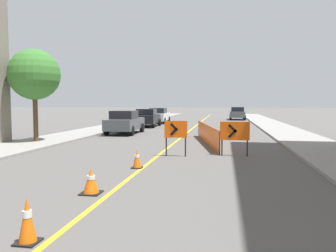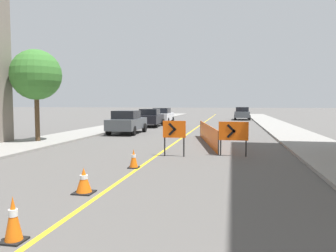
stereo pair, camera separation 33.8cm
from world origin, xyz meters
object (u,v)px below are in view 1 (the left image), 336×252
Objects in this scene: parked_car_curb_mid at (147,118)px; parked_car_curb_near at (125,122)px; traffic_cone_fifth at (137,159)px; traffic_cone_third at (27,220)px; parked_car_curb_far at (158,116)px; arrow_barricade_secondary at (235,132)px; parked_car_opposite_side at (237,113)px; traffic_cone_fourth at (91,181)px; arrow_barricade_primary at (176,131)px; street_tree_left_near at (34,75)px.

parked_car_curb_near is at bearing -92.89° from parked_car_curb_mid.
parked_car_curb_near is at bearing 109.23° from traffic_cone_fifth.
traffic_cone_fifth is (0.12, 5.82, -0.05)m from traffic_cone_third.
arrow_barricade_secondary is at bearing -70.83° from parked_car_curb_far.
parked_car_curb_mid is at bearing 115.51° from arrow_barricade_secondary.
parked_car_curb_far is at bearing 88.51° from parked_car_curb_near.
parked_car_opposite_side reaches higher than arrow_barricade_secondary.
arrow_barricade_secondary reaches higher than traffic_cone_fourth.
traffic_cone_third is 8.45m from arrow_barricade_primary.
parked_car_curb_far is (-3.77, 26.29, 0.50)m from traffic_cone_fourth.
street_tree_left_near is (-6.79, 11.17, 3.21)m from traffic_cone_third.
parked_car_curb_mid is (-4.02, 18.10, 0.50)m from traffic_cone_fifth.
parked_car_curb_near is at bearing 102.62° from traffic_cone_third.
arrow_barricade_primary is at bearing 78.40° from traffic_cone_fourth.
traffic_cone_fifth is 23.55m from parked_car_curb_far.
traffic_cone_third is 17.63m from parked_car_curb_near.
arrow_barricade_primary reaches higher than traffic_cone_fourth.
traffic_cone_fifth is at bearing -72.56° from parked_car_curb_near.
arrow_barricade_primary is 1.03× the size of arrow_barricade_secondary.
arrow_barricade_secondary reaches higher than traffic_cone_third.
arrow_barricade_primary is 29.48m from parked_car_opposite_side.
parked_car_curb_far reaches higher than arrow_barricade_primary.
street_tree_left_near is at bearing 142.23° from traffic_cone_fifth.
traffic_cone_fourth is 35.23m from parked_car_opposite_side.
parked_car_opposite_side is 28.90m from street_tree_left_near.
traffic_cone_fourth is 0.14× the size of parked_car_curb_near.
traffic_cone_third is 37.91m from parked_car_opposite_side.
parked_car_curb_mid is 0.92× the size of street_tree_left_near.
arrow_barricade_secondary reaches higher than traffic_cone_fifth.
traffic_cone_fourth is 5.80m from arrow_barricade_primary.
arrow_barricade_secondary is at bearing -12.97° from street_tree_left_near.
arrow_barricade_primary is at bearing -168.16° from arrow_barricade_secondary.
arrow_barricade_secondary is at bearing -51.19° from parked_car_curb_near.
traffic_cone_fifth is at bearing -37.77° from street_tree_left_near.
traffic_cone_fourth is at bearing -96.00° from parked_car_opposite_side.
parked_car_curb_mid reaches higher than traffic_cone_fifth.
arrow_barricade_primary is 2.35m from arrow_barricade_secondary.
traffic_cone_fifth is at bearing -96.25° from parked_car_opposite_side.
parked_car_curb_mid is at bearing 102.53° from traffic_cone_fifth.
parked_car_curb_mid reaches higher than arrow_barricade_primary.
arrow_barricade_primary is at bearing -95.20° from parked_car_opposite_side.
traffic_cone_fourth is at bearing -51.83° from street_tree_left_near.
parked_car_curb_mid is 1.02× the size of parked_car_curb_far.
parked_car_curb_mid is at bearing 105.98° from arrow_barricade_primary.
parked_car_curb_near reaches higher than arrow_barricade_primary.
street_tree_left_near is (-2.88, -12.75, 2.76)m from parked_car_curb_mid.
parked_car_curb_mid is (-4.92, 15.56, -0.20)m from arrow_barricade_primary.
parked_car_curb_far is (-3.91, 29.01, 0.45)m from traffic_cone_third.
parked_car_opposite_side is at bearing 66.96° from street_tree_left_near.
parked_car_curb_mid is 5.09m from parked_car_curb_far.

